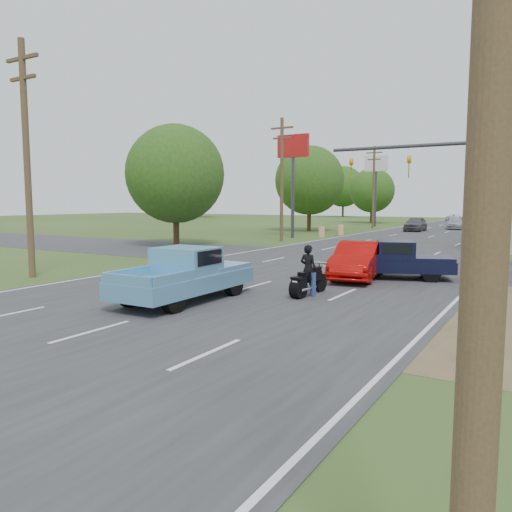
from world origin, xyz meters
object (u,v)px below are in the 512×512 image
Objects in this scene: rider at (308,272)px; distant_car_grey at (416,224)px; motorcycle at (307,282)px; navy_pickup at (396,260)px; red_convertible at (358,261)px; blue_pickup at (187,274)px; distant_car_white at (454,218)px; distant_car_silver at (455,223)px.

rider is 0.36× the size of distant_car_grey.
motorcycle is 0.43× the size of navy_pickup.
red_convertible is 0.91× the size of navy_pickup.
blue_pickup reaches higher than rider.
rider is 0.32× the size of blue_pickup.
blue_pickup is 1.25× the size of distant_car_white.
red_convertible is at bearing -95.52° from distant_car_silver.
red_convertible is 4.60m from rider.
distant_car_grey is 1.10× the size of distant_car_white.
motorcycle is 1.31× the size of rider.
navy_pickup reaches higher than distant_car_grey.
rider is at bearing -100.60° from red_convertible.
distant_car_white is (-8.82, 67.92, -0.22)m from navy_pickup.
navy_pickup reaches higher than distant_car_silver.
red_convertible is 1.01× the size of distant_car_grey.
rider reaches higher than red_convertible.
red_convertible is 8.09m from blue_pickup.
blue_pickup is 50.29m from distant_car_silver.
motorcycle is 41.32m from distant_car_grey.
distant_car_white is at bearing 87.90° from red_convertible.
red_convertible reaches higher than motorcycle.
motorcycle is at bearing 40.98° from blue_pickup.
red_convertible is 4.67m from motorcycle.
distant_car_grey is (-2.87, 43.61, -0.09)m from blue_pickup.
distant_car_silver is at bearing 99.45° from motorcycle.
red_convertible is 0.99× the size of distant_car_silver.
navy_pickup is 68.49m from distant_car_white.
rider reaches higher than distant_car_grey.
motorcycle is 0.52× the size of distant_car_white.
motorcycle is at bearing 98.98° from distant_car_white.
rider reaches higher than distant_car_silver.
distant_car_silver is (3.08, 6.68, -0.11)m from distant_car_grey.
distant_car_grey is (-5.98, 40.82, -0.04)m from rider.
distant_car_white is (-4.18, 76.23, -0.30)m from blue_pickup.
red_convertible is at bearing -81.77° from distant_car_grey.
red_convertible reaches higher than distant_car_silver.
red_convertible is 1.11× the size of distant_car_white.
motorcycle is 73.86m from distant_car_white.
distant_car_silver is (-3.08, 42.91, -0.09)m from red_convertible.
navy_pickup is at bearing 25.94° from red_convertible.
distant_car_grey is at bearing -75.71° from rider.
distant_car_grey is at bearing -124.35° from distant_car_silver.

